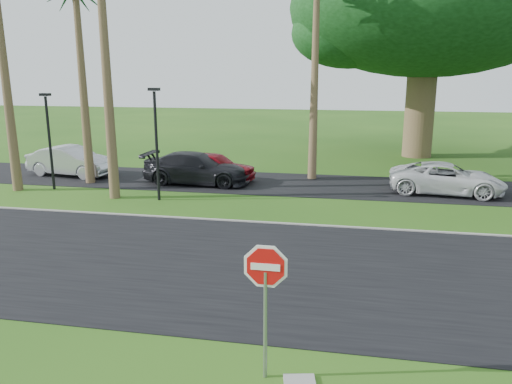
{
  "coord_description": "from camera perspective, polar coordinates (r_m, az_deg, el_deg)",
  "views": [
    {
      "loc": [
        1.8,
        -10.74,
        5.3
      ],
      "look_at": [
        -0.87,
        3.38,
        1.8
      ],
      "focal_mm": 35.0,
      "sensor_mm": 36.0,
      "label": 1
    }
  ],
  "objects": [
    {
      "name": "car_silver",
      "position": [
        27.43,
        -20.36,
        3.29
      ],
      "size": [
        4.77,
        2.27,
        1.51
      ],
      "primitive_type": "imported",
      "rotation": [
        0.0,
        0.0,
        1.42
      ],
      "color": "#B3B5BA",
      "rests_on": "ground"
    },
    {
      "name": "car_red",
      "position": [
        24.53,
        -4.97,
        2.88
      ],
      "size": [
        4.44,
        2.33,
        1.44
      ],
      "primitive_type": "imported",
      "rotation": [
        0.0,
        0.0,
        1.42
      ],
      "color": "maroon",
      "rests_on": "ground"
    },
    {
      "name": "stop_sign_near",
      "position": [
        8.61,
        1.1,
        -10.51
      ],
      "size": [
        1.05,
        0.07,
        2.62
      ],
      "color": "gray",
      "rests_on": "ground"
    },
    {
      "name": "car_minivan",
      "position": [
        23.48,
        20.97,
        1.42
      ],
      "size": [
        5.09,
        2.74,
        1.36
      ],
      "primitive_type": "imported",
      "rotation": [
        0.0,
        0.0,
        1.47
      ],
      "color": "silver",
      "rests_on": "ground"
    },
    {
      "name": "streetlight_left",
      "position": [
        24.38,
        -22.57,
        6.05
      ],
      "size": [
        0.45,
        0.25,
        4.34
      ],
      "color": "black",
      "rests_on": "ground"
    },
    {
      "name": "road",
      "position": [
        13.91,
        2.5,
        -8.67
      ],
      "size": [
        120.0,
        8.0,
        0.02
      ],
      "primitive_type": "cube",
      "color": "black",
      "rests_on": "ground"
    },
    {
      "name": "parking_strip",
      "position": [
        23.9,
        6.12,
        0.83
      ],
      "size": [
        120.0,
        5.0,
        0.02
      ],
      "primitive_type": "cube",
      "color": "black",
      "rests_on": "ground"
    },
    {
      "name": "canopy_tree",
      "position": [
        33.21,
        19.01,
        19.3
      ],
      "size": [
        16.5,
        16.5,
        13.12
      ],
      "color": "brown",
      "rests_on": "ground"
    },
    {
      "name": "utility_slab",
      "position": [
        9.34,
        4.98,
        -20.71
      ],
      "size": [
        0.61,
        0.45,
        0.06
      ],
      "primitive_type": "cube",
      "rotation": [
        0.0,
        0.0,
        0.19
      ],
      "color": "gray",
      "rests_on": "ground"
    },
    {
      "name": "streetlight_right",
      "position": [
        20.93,
        -11.33,
        6.16
      ],
      "size": [
        0.45,
        0.25,
        4.64
      ],
      "color": "black",
      "rests_on": "ground"
    },
    {
      "name": "car_dark",
      "position": [
        24.04,
        -6.78,
        2.67
      ],
      "size": [
        5.18,
        2.2,
        1.49
      ],
      "primitive_type": "imported",
      "rotation": [
        0.0,
        0.0,
        1.55
      ],
      "color": "black",
      "rests_on": "ground"
    },
    {
      "name": "curb",
      "position": [
        17.69,
        4.39,
        -3.68
      ],
      "size": [
        120.0,
        0.12,
        0.06
      ],
      "primitive_type": "cube",
      "color": "gray",
      "rests_on": "ground"
    },
    {
      "name": "ground",
      "position": [
        12.11,
        1.1,
        -12.26
      ],
      "size": [
        120.0,
        120.0,
        0.0
      ],
      "primitive_type": "plane",
      "color": "#1F4711",
      "rests_on": "ground"
    }
  ]
}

